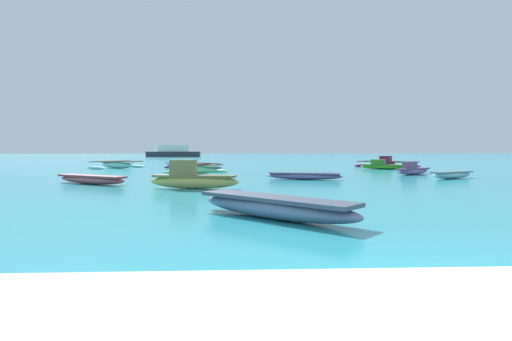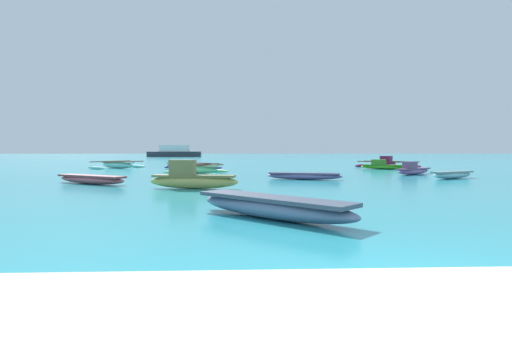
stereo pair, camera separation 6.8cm
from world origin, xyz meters
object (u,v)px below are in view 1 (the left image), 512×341
moored_boat_6 (91,179)px  moored_boat_4 (192,166)px  moored_boat_1 (452,174)px  moored_boat_10 (304,176)px  moored_boat_0 (413,170)px  moored_boat_2 (387,164)px  moored_boat_7 (192,179)px  moored_boat_5 (274,206)px  moored_boat_8 (117,165)px  moored_boat_3 (383,166)px  moored_boat_9 (196,169)px  distant_ferry (173,152)px

moored_boat_6 → moored_boat_4: bearing=109.5°
moored_boat_1 → moored_boat_10: 7.23m
moored_boat_0 → moored_boat_10: 7.51m
moored_boat_2 → moored_boat_7: bearing=177.7°
moored_boat_5 → moored_boat_8: size_ratio=0.81×
moored_boat_4 → moored_boat_8: (-5.67, 1.17, 0.05)m
moored_boat_0 → moored_boat_7: size_ratio=0.84×
moored_boat_3 → moored_boat_4: moored_boat_3 is taller
moored_boat_2 → moored_boat_7: moored_boat_7 is taller
moored_boat_5 → moored_boat_9: size_ratio=0.85×
moored_boat_2 → moored_boat_9: size_ratio=1.29×
moored_boat_2 → moored_boat_4: bearing=133.7°
moored_boat_2 → moored_boat_6: size_ratio=1.45×
moored_boat_5 → moored_boat_6: bearing=173.5°
moored_boat_1 → distant_ferry: 59.08m
moored_boat_1 → moored_boat_6: (-16.27, -2.24, 0.00)m
moored_boat_8 → moored_boat_10: 16.56m
moored_boat_0 → moored_boat_9: 12.35m
moored_boat_3 → moored_boat_8: bearing=-159.0°
moored_boat_2 → moored_boat_10: size_ratio=1.45×
moored_boat_6 → moored_boat_8: moored_boat_8 is taller
distant_ferry → moored_boat_10: bearing=-74.9°
moored_boat_5 → moored_boat_6: moored_boat_5 is taller
moored_boat_7 → moored_boat_9: (-0.83, 9.17, -0.13)m
moored_boat_2 → moored_boat_9: bearing=153.2°
moored_boat_4 → moored_boat_6: bearing=-150.4°
moored_boat_0 → moored_boat_2: moored_boat_2 is taller
moored_boat_3 → moored_boat_9: moored_boat_3 is taller
moored_boat_8 → moored_boat_2: bearing=39.4°
moored_boat_3 → moored_boat_5: size_ratio=0.98×
moored_boat_7 → moored_boat_0: bearing=43.0°
moored_boat_0 → moored_boat_5: moored_boat_0 is taller
moored_boat_3 → moored_boat_7: bearing=-104.4°
moored_boat_4 → distant_ferry: size_ratio=0.46×
moored_boat_0 → moored_boat_4: size_ratio=0.62×
moored_boat_2 → moored_boat_8: size_ratio=1.23×
moored_boat_2 → moored_boat_10: moored_boat_2 is taller
moored_boat_9 → moored_boat_5: bearing=-35.1°
moored_boat_2 → moored_boat_3: moored_boat_2 is taller
moored_boat_3 → moored_boat_6: (-16.23, -11.24, -0.04)m
moored_boat_1 → moored_boat_10: bearing=156.9°
moored_boat_2 → moored_boat_6: moored_boat_2 is taller
moored_boat_1 → moored_boat_5: bearing=-157.5°
moored_boat_2 → moored_boat_4: moored_boat_2 is taller
moored_boat_2 → moored_boat_8: bearing=128.6°
moored_boat_1 → moored_boat_5: (-9.57, -10.63, 0.05)m
moored_boat_0 → moored_boat_5: 16.45m
moored_boat_0 → moored_boat_8: 20.32m
moored_boat_3 → moored_boat_9: bearing=-134.5°
moored_boat_0 → moored_boat_7: moored_boat_7 is taller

